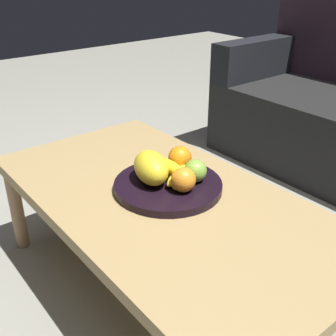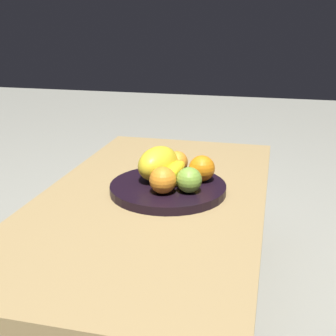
% 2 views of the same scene
% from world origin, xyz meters
% --- Properties ---
extents(ground_plane, '(8.00, 8.00, 0.00)m').
position_xyz_m(ground_plane, '(0.00, 0.00, 0.00)').
color(ground_plane, gray).
extents(coffee_table, '(1.21, 0.64, 0.39)m').
position_xyz_m(coffee_table, '(0.00, 0.00, 0.35)').
color(coffee_table, '#A08352').
rests_on(coffee_table, ground_plane).
extents(fruit_bowl, '(0.34, 0.34, 0.03)m').
position_xyz_m(fruit_bowl, '(-0.03, 0.04, 0.40)').
color(fruit_bowl, black).
rests_on(fruit_bowl, coffee_table).
extents(melon_large_front, '(0.18, 0.14, 0.10)m').
position_xyz_m(melon_large_front, '(-0.06, 0.00, 0.46)').
color(melon_large_front, yellow).
rests_on(melon_large_front, fruit_bowl).
extents(orange_front, '(0.07, 0.07, 0.07)m').
position_xyz_m(orange_front, '(-0.13, 0.04, 0.45)').
color(orange_front, orange).
rests_on(orange_front, fruit_bowl).
extents(orange_left, '(0.08, 0.08, 0.08)m').
position_xyz_m(orange_left, '(-0.08, 0.13, 0.45)').
color(orange_left, orange).
rests_on(orange_left, fruit_bowl).
extents(orange_right, '(0.08, 0.08, 0.08)m').
position_xyz_m(orange_right, '(0.04, 0.04, 0.45)').
color(orange_right, orange).
rests_on(orange_right, fruit_bowl).
extents(apple_front, '(0.07, 0.07, 0.07)m').
position_xyz_m(apple_front, '(0.02, 0.11, 0.45)').
color(apple_front, '#7EAD3D').
rests_on(apple_front, fruit_bowl).
extents(banana_bunch, '(0.16, 0.15, 0.06)m').
position_xyz_m(banana_bunch, '(-0.02, 0.06, 0.44)').
color(banana_bunch, yellow).
rests_on(banana_bunch, fruit_bowl).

